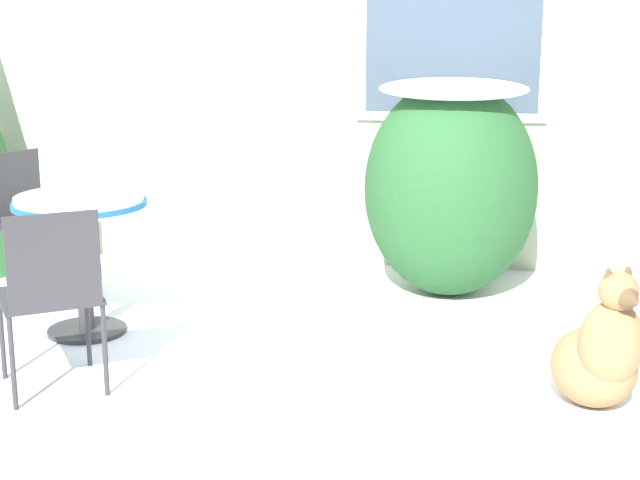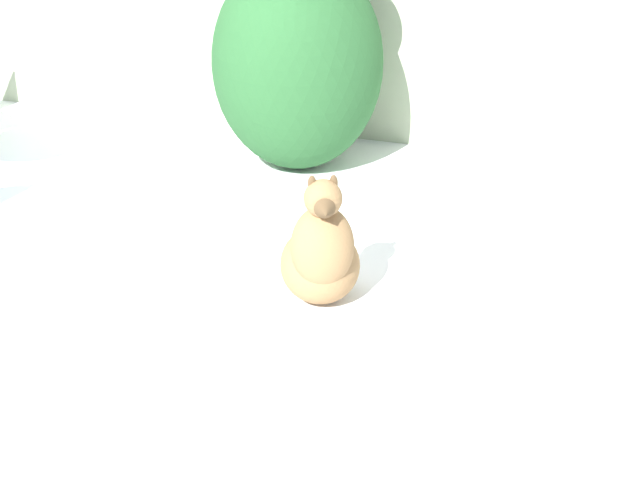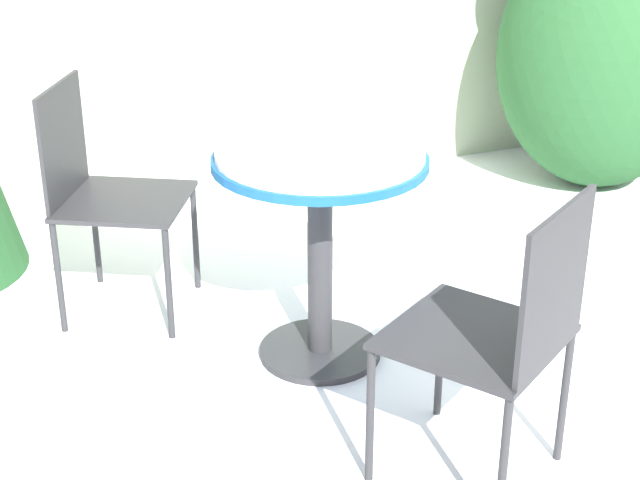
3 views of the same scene
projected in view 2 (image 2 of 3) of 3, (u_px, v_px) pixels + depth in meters
The scene contains 3 objects.
ground_plane at pixel (81, 251), 5.16m from camera, with size 16.00×16.00×0.00m, color white.
shrub_left at pixel (298, 57), 6.01m from camera, with size 1.06×1.06×1.34m.
dog at pixel (321, 255), 4.53m from camera, with size 0.51×0.59×0.69m.
Camera 2 is at (2.65, -4.02, 2.24)m, focal length 55.00 mm.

